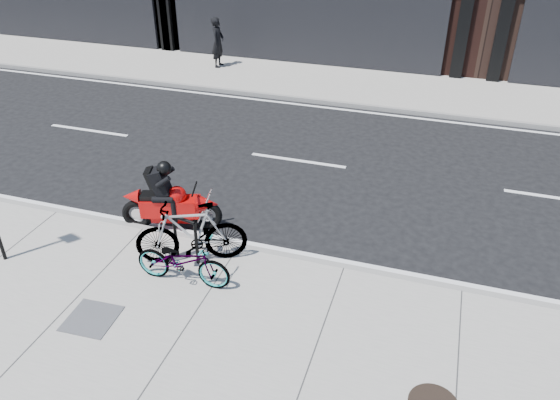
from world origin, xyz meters
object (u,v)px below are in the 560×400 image
(bike_rack, at_px, (185,235))
(motorcycle, at_px, (175,202))
(bicycle_front, at_px, (183,261))
(utility_grate, at_px, (92,318))
(pedestrian, at_px, (218,42))
(bicycle_rear, at_px, (191,233))

(bike_rack, bearing_deg, motorcycle, 125.69)
(bicycle_front, distance_m, utility_grate, 1.66)
(bike_rack, height_order, pedestrian, pedestrian)
(motorcycle, bearing_deg, pedestrian, 92.26)
(bicycle_front, distance_m, motorcycle, 1.88)
(bicycle_front, height_order, bicycle_rear, bicycle_rear)
(bike_rack, distance_m, pedestrian, 11.41)
(pedestrian, relative_size, utility_grate, 2.28)
(bike_rack, height_order, bicycle_rear, bicycle_rear)
(motorcycle, bearing_deg, bike_rack, -70.67)
(motorcycle, bearing_deg, utility_grate, -106.54)
(bicycle_rear, xyz_separation_m, pedestrian, (-4.11, 10.68, 0.27))
(motorcycle, bearing_deg, bicycle_rear, -66.66)
(bicycle_front, relative_size, motorcycle, 0.85)
(pedestrian, bearing_deg, motorcycle, -163.82)
(bicycle_rear, bearing_deg, bike_rack, -113.85)
(bike_rack, xyz_separation_m, bicycle_rear, (0.11, 0.00, 0.07))
(pedestrian, bearing_deg, bicycle_front, -161.89)
(bike_rack, xyz_separation_m, motorcycle, (-0.74, 1.03, -0.04))
(utility_grate, bearing_deg, bicycle_front, 52.37)
(bike_rack, bearing_deg, pedestrian, 110.48)
(utility_grate, bearing_deg, bicycle_rear, 65.10)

